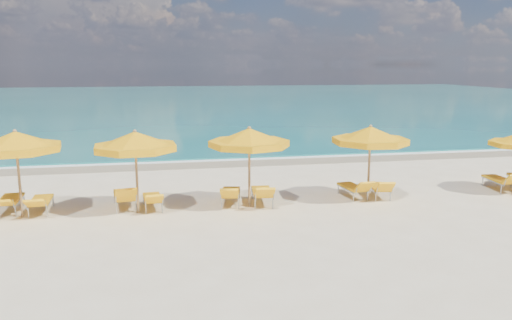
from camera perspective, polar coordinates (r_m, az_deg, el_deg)
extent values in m
plane|color=beige|center=(16.12, 1.02, -5.18)|extent=(120.00, 120.00, 0.00)
cube|color=#126664|center=(63.39, -8.11, 6.73)|extent=(120.00, 80.00, 0.30)
cube|color=tan|center=(23.21, -2.78, -0.21)|extent=(120.00, 2.60, 0.01)
cube|color=white|center=(23.99, -3.06, 0.15)|extent=(120.00, 1.20, 0.03)
cube|color=white|center=(32.57, -15.78, 2.59)|extent=(14.00, 0.36, 0.05)
cube|color=white|center=(40.97, 5.00, 4.58)|extent=(18.00, 0.30, 0.05)
cylinder|color=#A68253|center=(16.18, -25.47, -1.61)|extent=(0.08, 0.08, 2.51)
cone|color=#FFAD0D|center=(16.01, -25.78, 2.08)|extent=(3.13, 3.13, 0.50)
cylinder|color=#FFAD0D|center=(16.04, -25.71, 1.22)|extent=(3.16, 3.16, 0.20)
sphere|color=#A68253|center=(15.98, -25.86, 2.99)|extent=(0.11, 0.11, 0.11)
cylinder|color=#A68253|center=(15.46, -13.48, -1.50)|extent=(0.08, 0.08, 2.45)
cone|color=#FFAD0D|center=(15.28, -13.65, 2.28)|extent=(3.16, 3.16, 0.49)
cylinder|color=#FFAD0D|center=(15.31, -13.61, 1.39)|extent=(3.19, 3.19, 0.20)
sphere|color=#A68253|center=(15.24, -13.70, 3.21)|extent=(0.11, 0.11, 0.11)
cylinder|color=#A68253|center=(15.66, -0.78, -1.00)|extent=(0.08, 0.08, 2.47)
cone|color=#FFAD0D|center=(15.48, -0.79, 2.77)|extent=(2.77, 2.77, 0.49)
cylinder|color=#FFAD0D|center=(15.52, -0.79, 1.88)|extent=(2.80, 2.80, 0.20)
sphere|color=#A68253|center=(15.45, -0.79, 3.69)|extent=(0.11, 0.11, 0.11)
cylinder|color=#A68253|center=(16.86, 12.80, -0.49)|extent=(0.08, 0.08, 2.43)
cone|color=#FFAD0D|center=(16.70, 12.95, 2.94)|extent=(3.11, 3.11, 0.49)
cylinder|color=#FFAD0D|center=(16.73, 12.91, 2.13)|extent=(3.13, 3.13, 0.19)
sphere|color=#A68253|center=(16.66, 12.98, 3.78)|extent=(0.11, 0.11, 0.11)
cube|color=#FFB30F|center=(17.15, -26.29, -4.03)|extent=(0.64, 1.34, 0.08)
cube|color=#FFB30F|center=(16.23, -27.04, -4.40)|extent=(0.61, 0.62, 0.33)
cube|color=#FFB30F|center=(16.70, -23.36, -4.24)|extent=(0.61, 1.27, 0.08)
cube|color=#FFB30F|center=(15.83, -23.92, -4.53)|extent=(0.58, 0.58, 0.36)
cube|color=#FFB30F|center=(16.33, -14.80, -3.88)|extent=(0.79, 1.46, 0.09)
cube|color=#FFB30F|center=(15.37, -14.63, -3.89)|extent=(0.68, 0.60, 0.52)
cube|color=#FFB30F|center=(16.05, -11.78, -4.23)|extent=(0.63, 1.22, 0.07)
cube|color=#FFB30F|center=(15.23, -11.55, -4.40)|extent=(0.57, 0.53, 0.38)
cube|color=#FFB30F|center=(16.27, -2.90, -3.70)|extent=(0.79, 1.35, 0.08)
cube|color=#FFB30F|center=(15.38, -3.04, -3.83)|extent=(0.65, 0.61, 0.43)
cube|color=#FFB30F|center=(16.26, 0.68, -3.63)|extent=(0.74, 1.39, 0.08)
cube|color=#FFB30F|center=(15.33, 1.02, -3.77)|extent=(0.65, 0.61, 0.45)
cube|color=#FFB30F|center=(17.32, 10.90, -3.04)|extent=(0.67, 1.27, 0.08)
cube|color=#FFB30F|center=(16.58, 12.26, -3.02)|extent=(0.59, 0.53, 0.44)
cube|color=#FFB30F|center=(17.57, 13.79, -2.99)|extent=(0.70, 1.26, 0.07)
cube|color=#FFB30F|center=(16.79, 14.57, -3.01)|extent=(0.59, 0.54, 0.43)
cube|color=#FFB30F|center=(20.05, 25.97, -1.99)|extent=(0.71, 1.36, 0.08)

